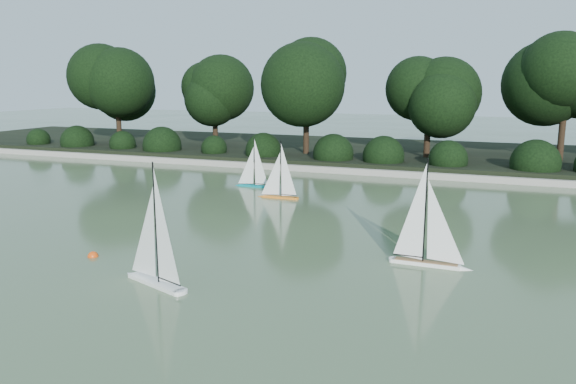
{
  "coord_description": "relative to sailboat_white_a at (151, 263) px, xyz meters",
  "views": [
    {
      "loc": [
        3.36,
        -7.24,
        2.74
      ],
      "look_at": [
        -0.36,
        2.37,
        0.7
      ],
      "focal_mm": 35.0,
      "sensor_mm": 36.0,
      "label": 1
    }
  ],
  "objects": [
    {
      "name": "ground",
      "position": [
        1.05,
        1.05,
        -0.28
      ],
      "size": [
        80.0,
        80.0,
        0.0
      ],
      "primitive_type": "plane",
      "color": "#36482B",
      "rests_on": "ground"
    },
    {
      "name": "sailboat_teal",
      "position": [
        -1.78,
        7.07,
        -0.06
      ],
      "size": [
        1.03,
        0.18,
        1.4
      ],
      "color": "#03808B",
      "rests_on": "ground"
    },
    {
      "name": "pond_coping",
      "position": [
        1.05,
        10.05,
        -0.19
      ],
      "size": [
        40.0,
        0.35,
        0.18
      ],
      "primitive_type": "cube",
      "color": "gray",
      "rests_on": "ground"
    },
    {
      "name": "sailboat_white_b",
      "position": [
        3.52,
        2.15,
        -0.02
      ],
      "size": [
        1.26,
        0.23,
        1.72
      ],
      "color": "white",
      "rests_on": "ground"
    },
    {
      "name": "sailboat_orange",
      "position": [
        -0.59,
        5.95,
        -0.06
      ],
      "size": [
        1.06,
        0.19,
        1.45
      ],
      "color": "orange",
      "rests_on": "ground"
    },
    {
      "name": "tree_line",
      "position": [
        2.28,
        12.49,
        2.36
      ],
      "size": [
        26.31,
        3.93,
        4.39
      ],
      "color": "black",
      "rests_on": "ground"
    },
    {
      "name": "far_bank",
      "position": [
        1.05,
        14.05,
        -0.13
      ],
      "size": [
        40.0,
        8.0,
        0.3
      ],
      "primitive_type": "cube",
      "color": "black",
      "rests_on": "ground"
    },
    {
      "name": "sailboat_white_a",
      "position": [
        0.0,
        0.0,
        0.0
      ],
      "size": [
        1.3,
        0.64,
        1.81
      ],
      "color": "white",
      "rests_on": "ground"
    },
    {
      "name": "race_buoy",
      "position": [
        -1.57,
        0.66,
        -0.28
      ],
      "size": [
        0.17,
        0.17,
        0.17
      ],
      "primitive_type": "sphere",
      "color": "#ED470C",
      "rests_on": "ground"
    },
    {
      "name": "shrub_hedge",
      "position": [
        1.05,
        10.95,
        0.17
      ],
      "size": [
        29.1,
        1.1,
        1.1
      ],
      "color": "black",
      "rests_on": "ground"
    }
  ]
}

